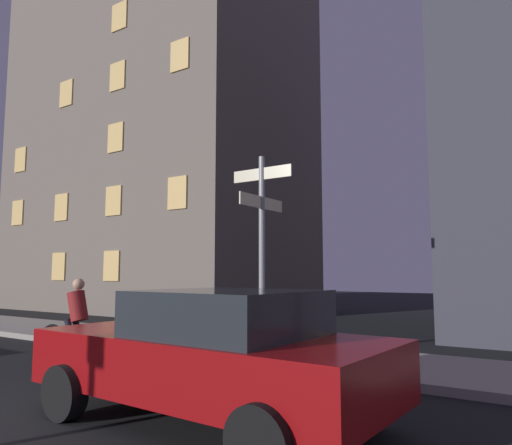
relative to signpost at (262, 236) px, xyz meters
name	(u,v)px	position (x,y,z in m)	size (l,w,h in m)	color
sidewalk_kerb	(245,351)	(-0.80, 0.58, -2.37)	(40.00, 2.67, 0.14)	gray
signpost	(262,236)	(0.00, 0.00, 0.00)	(1.36, 1.51, 3.90)	gray
car_near_left	(213,353)	(1.56, -3.46, -1.65)	(4.45, 2.25, 1.51)	maroon
cyclist	(75,324)	(-2.83, -2.14, -1.69)	(1.82, 0.37, 1.61)	black
building_left_block	(160,147)	(-11.96, 9.01, 5.60)	(13.88, 8.47, 16.08)	#6B6056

